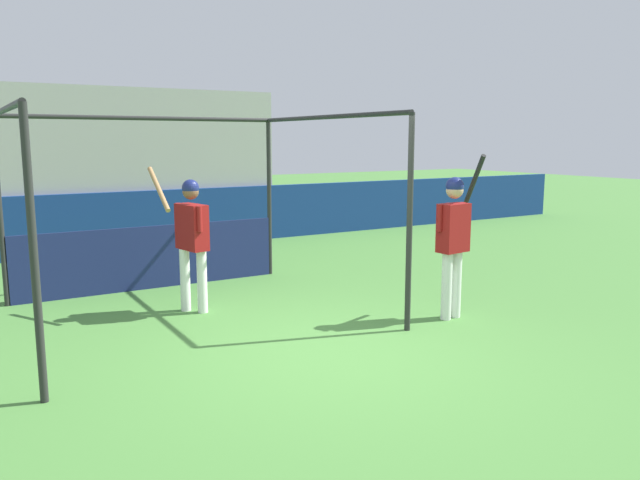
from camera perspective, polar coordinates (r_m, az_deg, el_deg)
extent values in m
plane|color=#477F38|center=(6.72, 1.00, -10.27)|extent=(60.00, 60.00, 0.00)
cube|color=navy|center=(13.16, -15.91, 1.72)|extent=(24.00, 0.12, 1.20)
cube|color=#9E9E99|center=(15.07, -18.14, 6.44)|extent=(5.95, 4.00, 3.25)
cube|color=navy|center=(13.17, -25.86, 4.01)|extent=(0.45, 0.40, 0.10)
cube|color=navy|center=(13.33, -26.00, 5.05)|extent=(0.45, 0.06, 0.40)
cube|color=navy|center=(13.23, -23.49, 4.19)|extent=(0.45, 0.40, 0.10)
cube|color=navy|center=(13.39, -23.65, 5.22)|extent=(0.45, 0.06, 0.40)
cube|color=navy|center=(13.31, -21.14, 4.36)|extent=(0.45, 0.40, 0.10)
cube|color=navy|center=(13.47, -21.33, 5.38)|extent=(0.45, 0.06, 0.40)
cube|color=navy|center=(13.42, -18.82, 4.52)|extent=(0.45, 0.40, 0.10)
cube|color=navy|center=(13.58, -19.03, 5.54)|extent=(0.45, 0.06, 0.40)
cube|color=navy|center=(13.54, -16.54, 4.67)|extent=(0.45, 0.40, 0.10)
cube|color=navy|center=(13.70, -16.78, 5.68)|extent=(0.45, 0.06, 0.40)
cube|color=navy|center=(13.69, -14.31, 4.81)|extent=(0.45, 0.40, 0.10)
cube|color=navy|center=(13.84, -14.56, 5.81)|extent=(0.45, 0.06, 0.40)
cube|color=navy|center=(13.85, -12.12, 4.94)|extent=(0.45, 0.40, 0.10)
cube|color=navy|center=(14.01, -12.39, 5.92)|extent=(0.45, 0.06, 0.40)
cube|color=navy|center=(14.04, -9.99, 5.06)|extent=(0.45, 0.40, 0.10)
cube|color=navy|center=(14.19, -10.28, 6.03)|extent=(0.45, 0.06, 0.40)
cube|color=navy|center=(14.25, -7.92, 5.17)|extent=(0.45, 0.40, 0.10)
cube|color=navy|center=(14.40, -8.22, 6.13)|extent=(0.45, 0.06, 0.40)
cube|color=navy|center=(13.94, -26.28, 5.87)|extent=(0.45, 0.40, 0.10)
cube|color=navy|center=(14.11, -26.41, 6.83)|extent=(0.45, 0.06, 0.40)
cube|color=navy|center=(14.00, -24.03, 6.04)|extent=(0.45, 0.40, 0.10)
cube|color=navy|center=(14.17, -24.18, 6.99)|extent=(0.45, 0.06, 0.40)
cube|color=navy|center=(14.08, -21.80, 6.19)|extent=(0.45, 0.40, 0.10)
cube|color=navy|center=(14.25, -21.97, 7.13)|extent=(0.45, 0.06, 0.40)
cube|color=navy|center=(14.17, -19.60, 6.33)|extent=(0.45, 0.40, 0.10)
cube|color=navy|center=(14.34, -19.79, 7.27)|extent=(0.45, 0.06, 0.40)
cube|color=navy|center=(14.29, -17.43, 6.46)|extent=(0.45, 0.40, 0.10)
cube|color=navy|center=(14.46, -17.64, 7.39)|extent=(0.45, 0.06, 0.40)
cube|color=navy|center=(14.43, -15.29, 6.58)|extent=(0.45, 0.40, 0.10)
cube|color=navy|center=(14.60, -15.52, 7.50)|extent=(0.45, 0.06, 0.40)
cube|color=navy|center=(14.59, -13.20, 6.69)|extent=(0.45, 0.40, 0.10)
cube|color=navy|center=(14.75, -13.45, 7.60)|extent=(0.45, 0.06, 0.40)
cube|color=navy|center=(14.77, -11.16, 6.78)|extent=(0.45, 0.40, 0.10)
cube|color=navy|center=(14.93, -11.42, 7.68)|extent=(0.45, 0.06, 0.40)
cube|color=navy|center=(14.96, -9.16, 6.87)|extent=(0.45, 0.40, 0.10)
cube|color=navy|center=(15.12, -9.44, 7.76)|extent=(0.45, 0.06, 0.40)
cube|color=navy|center=(14.73, -26.66, 7.54)|extent=(0.45, 0.40, 0.10)
cube|color=navy|center=(14.91, -26.78, 8.42)|extent=(0.45, 0.06, 0.40)
cube|color=navy|center=(14.78, -24.52, 7.69)|extent=(0.45, 0.40, 0.10)
cube|color=navy|center=(14.96, -24.66, 8.57)|extent=(0.45, 0.06, 0.40)
cube|color=navy|center=(14.86, -22.40, 7.83)|extent=(0.45, 0.40, 0.10)
cube|color=navy|center=(15.03, -22.56, 8.70)|extent=(0.45, 0.06, 0.40)
cube|color=navy|center=(14.95, -20.30, 7.95)|extent=(0.45, 0.40, 0.10)
cube|color=navy|center=(15.12, -20.48, 8.82)|extent=(0.45, 0.06, 0.40)
cube|color=navy|center=(15.06, -18.23, 8.07)|extent=(0.45, 0.40, 0.10)
cube|color=navy|center=(15.24, -18.42, 8.93)|extent=(0.45, 0.06, 0.40)
cube|color=navy|center=(15.19, -16.18, 8.17)|extent=(0.45, 0.40, 0.10)
cube|color=navy|center=(15.37, -16.40, 9.03)|extent=(0.45, 0.06, 0.40)
cube|color=navy|center=(15.34, -14.18, 8.26)|extent=(0.45, 0.40, 0.10)
cube|color=navy|center=(15.51, -14.41, 9.11)|extent=(0.45, 0.06, 0.40)
cube|color=navy|center=(15.51, -12.22, 8.34)|extent=(0.45, 0.40, 0.10)
cube|color=navy|center=(15.68, -12.46, 9.18)|extent=(0.45, 0.06, 0.40)
cube|color=navy|center=(15.70, -10.30, 8.41)|extent=(0.45, 0.40, 0.10)
cube|color=navy|center=(15.86, -10.55, 9.24)|extent=(0.45, 0.06, 0.40)
cube|color=navy|center=(15.53, -27.00, 9.03)|extent=(0.45, 0.40, 0.10)
cube|color=navy|center=(15.71, -27.11, 9.85)|extent=(0.45, 0.06, 0.40)
cube|color=navy|center=(15.58, -24.96, 9.17)|extent=(0.45, 0.40, 0.10)
cube|color=navy|center=(15.76, -25.09, 9.99)|extent=(0.45, 0.06, 0.40)
cube|color=navy|center=(15.65, -22.94, 9.30)|extent=(0.45, 0.40, 0.10)
cube|color=navy|center=(15.83, -23.09, 10.11)|extent=(0.45, 0.06, 0.40)
cube|color=navy|center=(15.74, -20.93, 9.41)|extent=(0.45, 0.40, 0.10)
cube|color=navy|center=(15.92, -21.10, 10.22)|extent=(0.45, 0.06, 0.40)
cube|color=navy|center=(15.84, -18.95, 9.51)|extent=(0.45, 0.40, 0.10)
cube|color=navy|center=(16.02, -19.13, 10.32)|extent=(0.45, 0.06, 0.40)
cube|color=navy|center=(15.97, -17.00, 9.60)|extent=(0.45, 0.40, 0.10)
cube|color=navy|center=(16.15, -17.20, 10.40)|extent=(0.45, 0.06, 0.40)
cube|color=navy|center=(16.11, -15.08, 9.68)|extent=(0.45, 0.40, 0.10)
cube|color=navy|center=(16.29, -15.29, 10.47)|extent=(0.45, 0.06, 0.40)
cube|color=navy|center=(16.27, -13.19, 9.75)|extent=(0.45, 0.40, 0.10)
cube|color=navy|center=(16.45, -13.41, 10.53)|extent=(0.45, 0.06, 0.40)
cube|color=navy|center=(16.45, -11.34, 9.80)|extent=(0.45, 0.40, 0.10)
cube|color=navy|center=(16.62, -11.58, 10.58)|extent=(0.45, 0.06, 0.40)
cube|color=navy|center=(16.38, -25.37, 10.51)|extent=(0.45, 0.40, 0.10)
cube|color=navy|center=(16.57, -25.49, 11.27)|extent=(0.45, 0.06, 0.40)
cube|color=navy|center=(16.45, -23.43, 10.62)|extent=(0.45, 0.40, 0.10)
cube|color=navy|center=(16.64, -23.57, 11.39)|extent=(0.45, 0.06, 0.40)
cube|color=navy|center=(16.53, -21.51, 10.73)|extent=(0.45, 0.40, 0.10)
cube|color=navy|center=(16.72, -21.67, 11.49)|extent=(0.45, 0.06, 0.40)
cube|color=navy|center=(16.63, -19.62, 10.82)|extent=(0.45, 0.40, 0.10)
cube|color=navy|center=(16.82, -19.78, 11.58)|extent=(0.45, 0.06, 0.40)
cube|color=navy|center=(16.75, -17.74, 10.90)|extent=(0.45, 0.40, 0.10)
cube|color=navy|center=(16.94, -17.92, 11.65)|extent=(0.45, 0.06, 0.40)
cube|color=navy|center=(16.89, -15.89, 10.97)|extent=(0.45, 0.40, 0.10)
cube|color=navy|center=(17.07, -16.09, 11.71)|extent=(0.45, 0.06, 0.40)
cube|color=navy|center=(17.04, -14.08, 11.03)|extent=(0.45, 0.40, 0.10)
cube|color=navy|center=(17.23, -14.29, 11.76)|extent=(0.45, 0.06, 0.40)
cube|color=navy|center=(17.21, -12.29, 11.07)|extent=(0.45, 0.40, 0.10)
cube|color=navy|center=(17.39, -12.52, 11.80)|extent=(0.45, 0.06, 0.40)
cylinder|color=#282828|center=(5.70, -24.69, -1.46)|extent=(0.07, 0.07, 2.54)
cylinder|color=#282828|center=(7.27, 8.18, 1.44)|extent=(0.07, 0.07, 2.54)
cylinder|color=#282828|center=(9.30, -27.22, 2.20)|extent=(0.07, 0.07, 2.54)
cylinder|color=#282828|center=(10.34, -4.67, 3.80)|extent=(0.07, 0.07, 2.54)
cylinder|color=#282828|center=(7.44, -26.97, 10.53)|extent=(0.06, 3.65, 0.06)
cylinder|color=#282828|center=(8.70, 0.65, 11.18)|extent=(0.06, 3.65, 0.06)
cylinder|color=#282828|center=(9.59, -15.68, 10.67)|extent=(3.98, 0.06, 0.06)
cube|color=navy|center=(9.72, -15.12, -1.55)|extent=(3.91, 0.03, 0.95)
cylinder|color=white|center=(8.25, -10.73, -3.74)|extent=(0.15, 0.15, 0.83)
cylinder|color=white|center=(8.38, -12.23, -3.58)|extent=(0.15, 0.15, 0.83)
cube|color=maroon|center=(8.19, -11.64, 1.17)|extent=(0.31, 0.53, 0.59)
sphere|color=brown|center=(8.14, -11.75, 4.36)|extent=(0.21, 0.21, 0.21)
sphere|color=navy|center=(8.13, -11.76, 4.69)|extent=(0.22, 0.22, 0.22)
cylinder|color=maroon|center=(7.92, -10.97, 1.90)|extent=(0.08, 0.08, 0.32)
cylinder|color=maroon|center=(8.37, -12.81, 2.22)|extent=(0.08, 0.08, 0.32)
cylinder|color=#AD7F4C|center=(8.24, -14.54, 4.55)|extent=(0.07, 0.74, 0.54)
sphere|color=#AD7F4C|center=(8.37, -12.18, 3.01)|extent=(0.08, 0.08, 0.08)
cylinder|color=white|center=(7.95, 11.50, -4.16)|extent=(0.15, 0.15, 0.85)
cylinder|color=white|center=(8.08, 12.34, -3.97)|extent=(0.15, 0.15, 0.85)
cube|color=maroon|center=(7.88, 12.10, 1.09)|extent=(0.42, 0.27, 0.60)
sphere|color=tan|center=(7.83, 12.21, 4.49)|extent=(0.21, 0.21, 0.21)
sphere|color=navy|center=(7.83, 12.23, 4.84)|extent=(0.22, 0.22, 0.22)
cylinder|color=maroon|center=(7.73, 10.90, 1.99)|extent=(0.08, 0.08, 0.33)
cylinder|color=maroon|center=(8.05, 12.88, 2.21)|extent=(0.08, 0.08, 0.33)
cylinder|color=black|center=(8.09, 13.83, 5.06)|extent=(0.22, 0.54, 0.74)
sphere|color=black|center=(8.01, 12.15, 2.54)|extent=(0.08, 0.08, 0.08)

